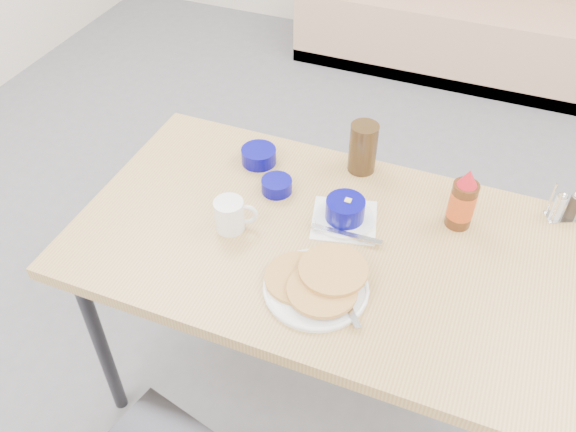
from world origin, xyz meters
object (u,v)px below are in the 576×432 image
at_px(grits_setting, 345,213).
at_px(creamer_bowl, 259,156).
at_px(amber_tumbler, 363,148).
at_px(booth_bench, 459,11).
at_px(pancake_plate, 317,284).
at_px(butter_bowl, 277,186).
at_px(condiment_caddy, 566,207).
at_px(dining_table, 324,255).
at_px(syrup_bottle, 463,202).
at_px(coffee_mug, 231,215).

bearing_deg(grits_setting, creamer_bowl, 154.63).
bearing_deg(amber_tumbler, booth_bench, 90.08).
xyz_separation_m(pancake_plate, amber_tumbler, (-0.04, 0.52, 0.06)).
xyz_separation_m(butter_bowl, condiment_caddy, (0.81, 0.20, 0.02)).
distance_m(dining_table, syrup_bottle, 0.41).
distance_m(booth_bench, pancake_plate, 2.74).
distance_m(dining_table, amber_tumbler, 0.37).
bearing_deg(syrup_bottle, coffee_mug, -156.76).
xyz_separation_m(creamer_bowl, butter_bowl, (0.11, -0.11, -0.00)).
bearing_deg(condiment_caddy, booth_bench, 80.91).
relative_size(grits_setting, amber_tumbler, 1.47).
xyz_separation_m(booth_bench, butter_bowl, (-0.20, -2.39, 0.43)).
distance_m(dining_table, coffee_mug, 0.29).
relative_size(pancake_plate, coffee_mug, 2.38).
height_order(pancake_plate, butter_bowl, pancake_plate).
distance_m(booth_bench, dining_table, 2.56).
bearing_deg(amber_tumbler, syrup_bottle, -22.86).
xyz_separation_m(grits_setting, butter_bowl, (-0.23, 0.05, -0.01)).
distance_m(amber_tumbler, syrup_bottle, 0.36).
bearing_deg(amber_tumbler, condiment_caddy, 0.00).
bearing_deg(butter_bowl, condiment_caddy, 13.72).
bearing_deg(grits_setting, dining_table, -107.06).
distance_m(booth_bench, creamer_bowl, 2.34).
bearing_deg(condiment_caddy, grits_setting, 178.63).
height_order(creamer_bowl, amber_tumbler, amber_tumbler).
relative_size(coffee_mug, grits_setting, 0.50).
height_order(booth_bench, grits_setting, booth_bench).
distance_m(grits_setting, amber_tumbler, 0.25).
height_order(booth_bench, pancake_plate, booth_bench).
bearing_deg(butter_bowl, grits_setting, -12.35).
relative_size(booth_bench, dining_table, 1.36).
bearing_deg(creamer_bowl, pancake_plate, -50.61).
distance_m(butter_bowl, condiment_caddy, 0.84).
bearing_deg(coffee_mug, creamer_bowl, 99.27).
bearing_deg(grits_setting, butter_bowl, 167.65).
height_order(pancake_plate, grits_setting, grits_setting).
xyz_separation_m(dining_table, syrup_bottle, (0.33, 0.20, 0.15)).
bearing_deg(booth_bench, coffee_mug, -95.76).
bearing_deg(grits_setting, syrup_bottle, 19.99).
height_order(dining_table, coffee_mug, coffee_mug).
height_order(amber_tumbler, condiment_caddy, amber_tumbler).
height_order(coffee_mug, amber_tumbler, amber_tumbler).
bearing_deg(pancake_plate, dining_table, 103.05).
bearing_deg(booth_bench, dining_table, -90.00).
bearing_deg(condiment_caddy, syrup_bottle, -178.02).
bearing_deg(condiment_caddy, amber_tumbler, 155.42).
bearing_deg(dining_table, grits_setting, 72.94).
xyz_separation_m(amber_tumbler, syrup_bottle, (0.33, -0.14, 0.00)).
distance_m(pancake_plate, creamer_bowl, 0.55).
relative_size(booth_bench, condiment_caddy, 17.12).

